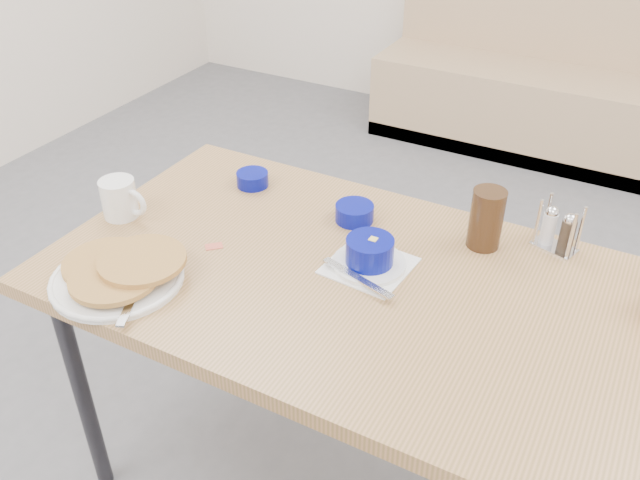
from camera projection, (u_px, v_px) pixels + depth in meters
The scene contains 10 objects.
booth_bench at pixel (558, 86), 3.63m from camera, with size 1.90×0.56×1.22m.
dining_table at pixel (349, 297), 1.59m from camera, with size 1.40×0.80×0.76m.
pancake_plate at pixel (119, 273), 1.53m from camera, with size 0.30×0.30×0.05m.
coffee_mug at pixel (120, 198), 1.74m from camera, with size 0.13×0.09×0.10m.
grits_setting at pixel (369, 255), 1.56m from camera, with size 0.20×0.21×0.08m.
creamer_bowl at pixel (252, 179), 1.89m from camera, with size 0.09×0.09×0.04m.
butter_bowl at pixel (354, 213), 1.74m from camera, with size 0.10×0.10×0.04m.
amber_tumbler at pixel (486, 219), 1.61m from camera, with size 0.08×0.08×0.15m, color #331F10.
condiment_caddy at pixel (557, 233), 1.62m from camera, with size 0.12×0.09×0.13m.
sugar_wrapper at pixel (214, 246), 1.65m from camera, with size 0.04×0.03×0.00m, color #D65B47.
Camera 1 is at (0.53, -0.87, 1.70)m, focal length 38.00 mm.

